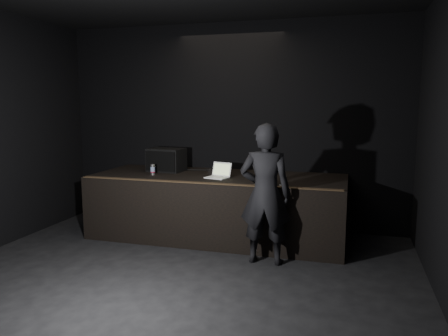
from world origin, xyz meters
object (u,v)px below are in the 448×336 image
Objects in this scene: laptop at (219,174)px; person at (265,194)px; beer_can at (153,170)px; stage_riser at (218,206)px; stage_monitor at (166,160)px.

laptop is 1.17m from person.
beer_can is at bearing -160.89° from laptop.
beer_can is (-1.10, -0.06, 0.03)m from laptop.
stage_riser is 10.01× the size of laptop.
laptop is at bearing 3.09° from beer_can.
person is (1.92, -1.14, -0.25)m from stage_monitor.
stage_riser is at bearing -5.68° from stage_monitor.
stage_monitor reaches higher than beer_can.
person reaches higher than laptop.
stage_riser is 1.20m from beer_can.
stage_monitor is 0.33× the size of person.
stage_monitor is at bearing 83.61° from beer_can.
stage_monitor is at bearing -33.06° from person.
laptop reaches higher than stage_riser.
stage_monitor is 2.25m from person.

